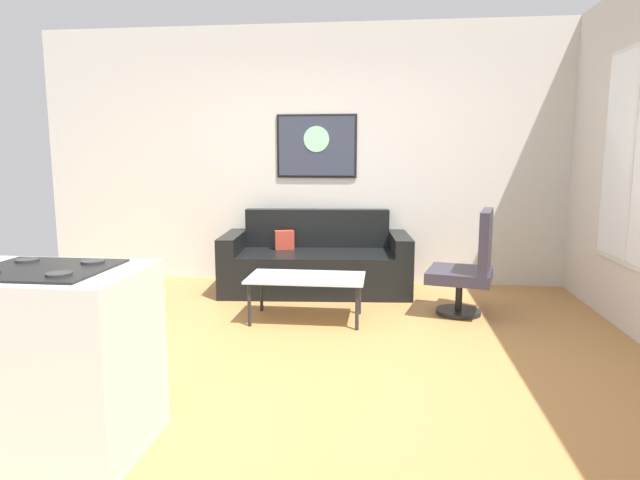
# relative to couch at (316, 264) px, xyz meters

# --- Properties ---
(ground) EXTENTS (6.40, 6.40, 0.04)m
(ground) POSITION_rel_couch_xyz_m (0.03, -1.94, -0.30)
(ground) COLOR #AC7740
(back_wall) EXTENTS (6.40, 0.05, 2.80)m
(back_wall) POSITION_rel_couch_xyz_m (0.03, 0.48, 1.12)
(back_wall) COLOR silver
(back_wall) RESTS_ON ground
(couch) EXTENTS (1.98, 1.02, 0.83)m
(couch) POSITION_rel_couch_xyz_m (0.00, 0.00, 0.00)
(couch) COLOR black
(couch) RESTS_ON ground
(coffee_table) EXTENTS (0.99, 0.54, 0.38)m
(coffee_table) POSITION_rel_couch_xyz_m (0.05, -1.05, 0.07)
(coffee_table) COLOR silver
(coffee_table) RESTS_ON ground
(armchair) EXTENTS (0.66, 0.67, 0.94)m
(armchair) POSITION_rel_couch_xyz_m (1.45, -0.74, 0.16)
(armchair) COLOR black
(armchair) RESTS_ON ground
(kitchen_counter) EXTENTS (1.40, 0.65, 0.91)m
(kitchen_counter) POSITION_rel_couch_xyz_m (-1.12, -3.27, 0.16)
(kitchen_counter) COLOR silver
(kitchen_counter) RESTS_ON ground
(wall_painting) EXTENTS (0.88, 0.03, 0.69)m
(wall_painting) POSITION_rel_couch_xyz_m (-0.05, 0.44, 1.23)
(wall_painting) COLOR black
(window) EXTENTS (0.03, 1.20, 1.74)m
(window) POSITION_rel_couch_xyz_m (2.62, -1.04, 1.12)
(window) COLOR silver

